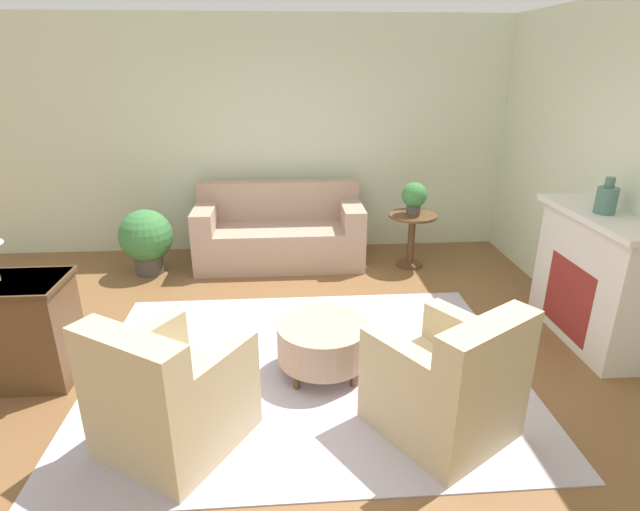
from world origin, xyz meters
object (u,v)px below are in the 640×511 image
Objects in this scene: couch at (280,234)px; ottoman_table at (323,341)px; side_table at (412,231)px; vase_mantel_near at (607,199)px; potted_plant_on_side_table at (414,196)px; potted_plant_floor at (146,238)px; armchair_left at (168,398)px; armchair_right at (448,386)px; dresser at (3,330)px.

ottoman_table is at bearing -81.92° from couch.
ottoman_table is 1.10× the size of side_table.
potted_plant_on_side_table is at bearing 121.55° from vase_mantel_near.
ottoman_table is 0.94× the size of potted_plant_floor.
ottoman_table is 2.81m from potted_plant_floor.
potted_plant_on_side_table reaches higher than ottoman_table.
armchair_left is 1.24m from ottoman_table.
couch is at bearing 170.48° from potted_plant_on_side_table.
armchair_right is at bearing -44.66° from ottoman_table.
armchair_right is 2.88m from side_table.
armchair_right is 1.51× the size of ottoman_table.
couch is 3.17m from armchair_left.
armchair_right is 1.66× the size of side_table.
couch is 1.52m from potted_plant_floor.
armchair_left is (-0.67, -3.10, 0.01)m from couch.
couch is at bearing 48.39° from dresser.
dresser is at bearing -176.63° from vase_mantel_near.
side_table is 0.86× the size of potted_plant_floor.
vase_mantel_near reaches higher than dresser.
ottoman_table is (-0.74, 0.73, -0.08)m from armchair_right.
armchair_right is 3.61× the size of vase_mantel_near.
armchair_right is (1.74, 0.00, 0.00)m from armchair_left.
vase_mantel_near is at bearing 35.27° from armchair_right.
couch reaches higher than armchair_left.
armchair_right is at bearing -99.21° from potted_plant_on_side_table.
side_table is 0.41m from potted_plant_on_side_table.
couch is 2.61× the size of potted_plant_floor.
dresser is at bearing -150.37° from potted_plant_on_side_table.
potted_plant_floor reaches higher than side_table.
potted_plant_on_side_table is (1.54, -0.26, 0.50)m from couch.
couch reaches higher than ottoman_table.
side_table is at bearing 60.40° from ottoman_table.
potted_plant_on_side_table is 0.50× the size of potted_plant_floor.
potted_plant_on_side_table is at bearing 29.63° from dresser.
potted_plant_floor is at bearing 75.32° from dresser.
potted_plant_on_side_table reaches higher than side_table.
side_table is 3.03m from potted_plant_floor.
potted_plant_on_side_table reaches higher than armchair_left.
dresser reaches higher than potted_plant_floor.
side_table is (1.20, 2.11, 0.17)m from ottoman_table.
potted_plant_floor is (-1.50, -0.25, 0.07)m from couch.
ottoman_table is 2.51m from vase_mantel_near.
ottoman_table is 0.70× the size of dresser.
side_table is at bearing 121.55° from vase_mantel_near.
potted_plant_on_side_table is (-0.00, 0.00, 0.41)m from side_table.
couch is 2.77× the size of ottoman_table.
armchair_left is at bearing -30.83° from dresser.
ottoman_table is at bearing -119.60° from potted_plant_on_side_table.
armchair_left is 1.66× the size of side_table.
potted_plant_on_side_table is (-1.08, 1.76, -0.41)m from vase_mantel_near.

